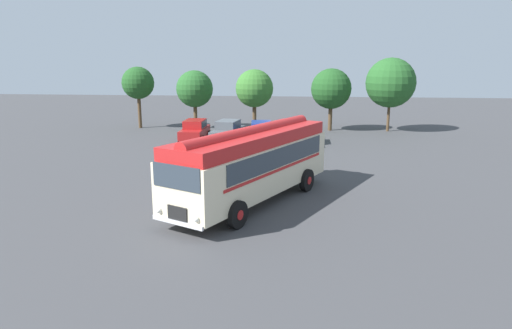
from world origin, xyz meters
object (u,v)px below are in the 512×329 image
Objects in this scene: vintage_bus at (252,161)px; car_mid_left at (228,131)px; car_mid_right at (261,132)px; car_far_right at (301,133)px; car_near_left at (195,130)px.

car_mid_left is at bearing 103.47° from vintage_bus.
car_mid_left is 2.74m from car_mid_right.
vintage_bus is at bearing -97.87° from car_far_right.
vintage_bus is at bearing -86.30° from car_mid_right.
car_mid_left is at bearing 169.55° from car_mid_right.
car_near_left is 0.97× the size of car_mid_right.
vintage_bus is 16.61m from car_near_left.
car_near_left and car_far_right have the same top height.
car_mid_left is at bearing -1.91° from car_near_left.
car_near_left is at bearing 112.34° from vintage_bus.
car_near_left is at bearing 173.75° from car_mid_right.
car_far_right is at bearing 3.52° from car_mid_right.
car_near_left is 5.38m from car_mid_right.
vintage_bus is 2.33× the size of car_mid_right.
car_far_right is at bearing 82.13° from vintage_bus.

